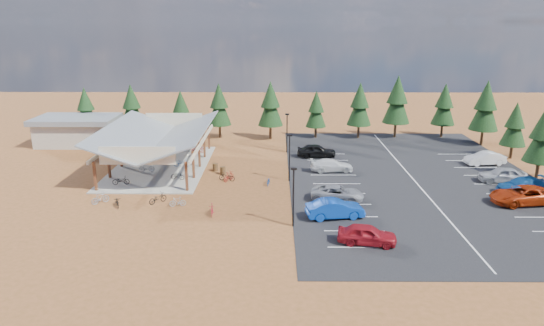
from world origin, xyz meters
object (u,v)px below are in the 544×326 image
at_px(bike_8, 117,202).
at_px(bike_12, 158,198).
at_px(bike_6, 182,163).
at_px(car_4, 316,151).
at_px(bike_11, 212,209).
at_px(bike_14, 268,181).
at_px(car_1, 335,209).
at_px(bike_2, 149,156).
at_px(bike_pavilion, 159,136).
at_px(car_3, 332,165).
at_px(bike_0, 121,180).
at_px(lamp_post_1, 289,154).
at_px(outbuilding, 77,130).
at_px(bike_16, 227,177).
at_px(bike_15, 229,176).
at_px(car_7, 523,185).
at_px(lamp_post_2, 287,130).
at_px(trash_bin_1, 215,167).
at_px(car_0, 367,234).
at_px(car_8, 502,175).
at_px(bike_1, 147,168).
at_px(bike_4, 178,176).
at_px(trash_bin_0, 223,171).
at_px(lamp_post_0, 293,193).
at_px(bike_13, 178,202).
at_px(car_6, 523,195).
at_px(car_9, 485,158).
at_px(bike_9, 100,198).
at_px(bike_7, 198,149).
at_px(bike_5, 182,174).
at_px(bike_3, 168,146).
at_px(car_2, 337,193).

distance_m(bike_8, bike_12, 3.64).
height_order(bike_6, car_4, car_4).
distance_m(bike_11, bike_14, 9.60).
bearing_deg(car_1, bike_2, 39.71).
xyz_separation_m(bike_pavilion, car_3, (19.93, -1.55, -3.08)).
bearing_deg(bike_0, lamp_post_1, -92.58).
relative_size(outbuilding, bike_16, 6.07).
xyz_separation_m(bike_15, car_7, (29.66, -3.65, 0.29)).
distance_m(bike_2, bike_6, 5.68).
relative_size(lamp_post_2, bike_8, 2.95).
bearing_deg(bike_15, trash_bin_1, -32.51).
bearing_deg(car_0, car_8, -38.42).
bearing_deg(bike_1, bike_8, 165.51).
relative_size(trash_bin_1, car_8, 0.19).
bearing_deg(bike_12, bike_4, -51.31).
bearing_deg(car_8, lamp_post_1, -87.30).
distance_m(lamp_post_2, bike_12, 22.69).
relative_size(trash_bin_0, car_7, 0.17).
xyz_separation_m(trash_bin_1, car_1, (12.07, -13.77, 0.42)).
xyz_separation_m(outbuilding, lamp_post_0, (29.00, -28.00, 0.95)).
bearing_deg(bike_pavilion, bike_13, -70.46).
relative_size(trash_bin_1, bike_12, 0.47).
relative_size(bike_11, car_4, 0.35).
distance_m(outbuilding, bike_14, 31.92).
xyz_separation_m(car_6, car_9, (1.81, 12.92, -0.06)).
bearing_deg(bike_14, bike_9, -155.46).
relative_size(bike_7, car_6, 0.29).
xyz_separation_m(lamp_post_2, bike_11, (-7.10, -21.55, -2.47)).
bearing_deg(bike_5, bike_11, -163.33).
bearing_deg(bike_3, bike_11, -160.73).
bearing_deg(trash_bin_1, outbuilding, 148.91).
height_order(bike_pavilion, outbuilding, bike_pavilion).
xyz_separation_m(outbuilding, car_8, (51.61, -16.32, -1.17)).
relative_size(bike_pavilion, bike_16, 10.71).
relative_size(bike_8, bike_15, 0.99).
bearing_deg(car_4, bike_1, 110.29).
relative_size(bike_11, car_8, 0.36).
relative_size(bike_4, bike_8, 0.90).
bearing_deg(outbuilding, bike_2, -33.70).
bearing_deg(car_9, car_7, -9.43).
xyz_separation_m(bike_5, car_8, (34.31, -1.07, 0.29)).
bearing_deg(bike_1, bike_pavilion, -40.56).
bearing_deg(car_2, car_6, -83.68).
relative_size(bike_6, bike_8, 1.10).
xyz_separation_m(bike_12, car_0, (18.15, -8.63, 0.31)).
bearing_deg(lamp_post_0, car_1, 25.85).
bearing_deg(bike_2, bike_1, -167.18).
bearing_deg(bike_11, lamp_post_0, -24.41).
xyz_separation_m(bike_5, car_6, (33.39, -7.43, 0.31)).
bearing_deg(bike_pavilion, car_1, -39.12).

